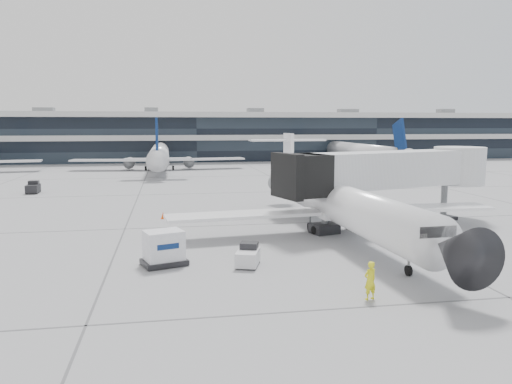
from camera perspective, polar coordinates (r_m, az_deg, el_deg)
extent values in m
plane|color=gray|center=(42.44, -1.16, -3.76)|extent=(220.00, 220.00, 0.00)
cube|color=black|center=(123.31, -7.09, 6.08)|extent=(170.00, 22.00, 10.00)
cylinder|color=white|center=(38.26, 9.57, -1.33)|extent=(4.02, 26.18, 2.93)
cone|color=black|center=(25.62, 21.89, -6.29)|extent=(3.06, 3.16, 2.93)
cone|color=white|center=(52.10, 3.51, 1.52)|extent=(2.93, 3.59, 2.79)
cube|color=white|center=(37.42, -1.18, -2.61)|extent=(12.20, 4.14, 0.24)
cube|color=white|center=(42.45, 17.88, -1.75)|extent=(12.03, 3.16, 0.24)
cylinder|color=slate|center=(45.89, 2.90, 0.81)|extent=(1.78, 3.76, 1.63)
cylinder|color=slate|center=(47.22, 8.00, 0.94)|extent=(1.78, 3.76, 1.63)
cube|color=white|center=(51.28, 3.73, 3.98)|extent=(0.42, 2.84, 4.89)
cube|color=white|center=(51.61, 3.61, 5.94)|extent=(7.89, 2.06, 0.17)
cylinder|color=black|center=(29.64, 17.03, -8.58)|extent=(0.22, 0.62, 0.61)
cylinder|color=black|center=(40.10, 6.18, -3.98)|extent=(0.29, 0.71, 0.70)
cylinder|color=black|center=(41.24, 10.48, -3.74)|extent=(0.29, 0.71, 0.70)
cube|color=#B4B6B9|center=(42.53, 14.76, 2.53)|extent=(15.81, 7.45, 2.89)
cube|color=black|center=(37.74, 5.58, 1.94)|extent=(3.79, 4.24, 3.11)
cylinder|color=slate|center=(39.21, 7.86, -2.47)|extent=(0.49, 0.49, 3.11)
cube|color=black|center=(39.43, 7.83, -4.14)|extent=(2.36, 2.07, 0.78)
cylinder|color=slate|center=(47.55, 20.68, -0.97)|extent=(0.56, 0.56, 3.34)
cylinder|color=#B4B6B9|center=(48.45, 22.20, 2.81)|extent=(4.45, 4.45, 3.34)
imported|color=yellow|center=(25.14, 12.91, -9.83)|extent=(0.81, 0.66, 1.92)
cube|color=silver|center=(30.25, -0.94, -7.47)|extent=(1.84, 2.38, 0.86)
cube|color=black|center=(30.56, -0.79, -6.21)|extent=(1.26, 1.14, 0.48)
cylinder|color=black|center=(31.15, -1.66, -7.63)|extent=(0.30, 0.45, 0.42)
cylinder|color=black|center=(30.98, 0.26, -7.71)|extent=(0.30, 0.45, 0.42)
cylinder|color=black|center=(29.71, -2.18, -8.39)|extent=(0.30, 0.45, 0.42)
cylinder|color=black|center=(29.54, -0.17, -8.48)|extent=(0.30, 0.45, 0.42)
cube|color=black|center=(30.97, -10.45, -7.86)|extent=(3.00, 2.58, 0.31)
cube|color=white|center=(30.71, -10.49, -5.99)|extent=(2.62, 2.27, 1.77)
cone|color=#FF520D|center=(45.83, -10.58, -2.64)|extent=(0.40, 0.40, 0.62)
cube|color=#FF520D|center=(45.88, -10.57, -3.00)|extent=(0.46, 0.46, 0.03)
cube|color=black|center=(67.49, -24.13, 0.37)|extent=(1.48, 2.41, 0.97)
cube|color=black|center=(67.94, -24.07, 0.96)|extent=(1.22, 1.01, 0.54)
cylinder|color=black|center=(68.49, -24.45, 0.15)|extent=(0.21, 0.48, 0.47)
cylinder|color=black|center=(68.24, -23.48, 0.18)|extent=(0.21, 0.48, 0.47)
cylinder|color=black|center=(66.82, -24.76, -0.04)|extent=(0.21, 0.48, 0.47)
cylinder|color=black|center=(66.57, -23.77, -0.01)|extent=(0.21, 0.48, 0.47)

